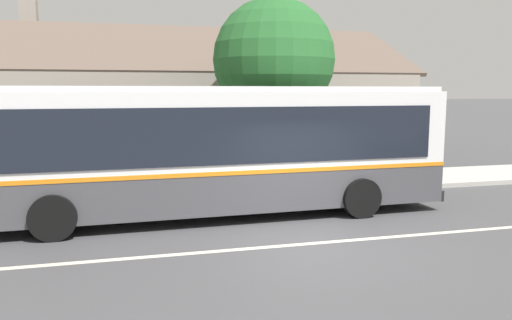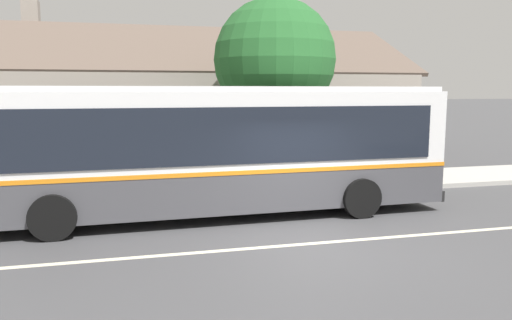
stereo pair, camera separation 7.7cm
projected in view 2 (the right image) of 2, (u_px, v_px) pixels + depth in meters
The scene contains 7 objects.
ground_plane at pixel (318, 243), 10.42m from camera, with size 300.00×300.00×0.00m, color #424244.
sidewalk_far at pixel (250, 186), 16.17m from camera, with size 60.00×3.00×0.15m, color #ADAAA3.
lane_divider_stripe at pixel (318, 243), 10.42m from camera, with size 60.00×0.16×0.01m, color beige.
community_building at pixel (163, 115), 23.17m from camera, with size 21.02×10.34×7.13m.
transit_bus at pixel (202, 147), 12.47m from camera, with size 12.45×2.94×3.26m.
bench_down_street at pixel (137, 176), 15.26m from camera, with size 1.61×0.51×0.94m.
street_tree_primary at pixel (275, 63), 16.65m from camera, with size 4.07×4.07×6.22m.
Camera 2 is at (-3.74, -9.45, 3.17)m, focal length 35.00 mm.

